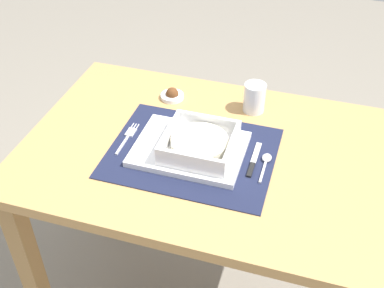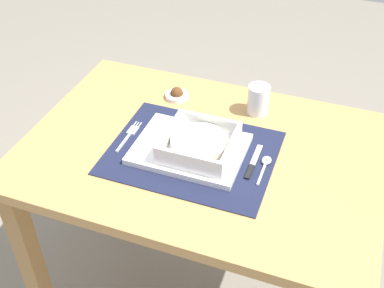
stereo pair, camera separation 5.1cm
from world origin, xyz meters
TOP-DOWN VIEW (x-y plane):
  - dining_table at (0.00, 0.00)m, footprint 0.93×0.65m
  - placemat at (-0.02, -0.03)m, footprint 0.42×0.33m
  - serving_plate at (-0.02, -0.03)m, footprint 0.28×0.21m
  - porridge_bowl at (0.01, -0.03)m, footprint 0.17×0.17m
  - fork at (-0.20, -0.02)m, footprint 0.02×0.14m
  - spoon at (0.17, -0.01)m, footprint 0.02×0.11m
  - butter_knife at (0.14, -0.02)m, footprint 0.01×0.13m
  - drinking_glass at (0.10, 0.21)m, footprint 0.06×0.06m
  - condiment_saucer at (-0.15, 0.20)m, footprint 0.07×0.07m

SIDE VIEW (x-z plane):
  - dining_table at x=0.00m, z-range 0.25..0.98m
  - placemat at x=-0.02m, z-range 0.73..0.74m
  - fork at x=-0.20m, z-range 0.74..0.74m
  - butter_knife at x=0.14m, z-range 0.74..0.74m
  - spoon at x=0.17m, z-range 0.74..0.75m
  - condiment_saucer at x=-0.15m, z-range 0.73..0.76m
  - serving_plate at x=-0.02m, z-range 0.74..0.75m
  - porridge_bowl at x=0.01m, z-range 0.75..0.80m
  - drinking_glass at x=0.10m, z-range 0.73..0.82m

